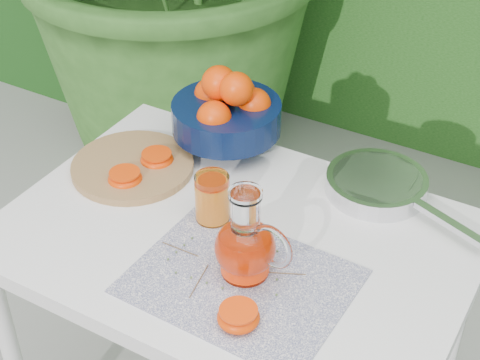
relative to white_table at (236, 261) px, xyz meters
The scene contains 9 objects.
white_table is the anchor object (origin of this frame).
placemat 0.17m from the white_table, 55.63° to the right, with size 0.43×0.33×0.00m, color #0D174D.
cutting_board 0.36m from the white_table, 166.33° to the left, with size 0.30×0.30×0.02m, color olive.
fruit_bowl 0.40m from the white_table, 123.45° to the left, with size 0.29×0.29×0.22m.
juice_pitcher 0.20m from the white_table, 49.96° to the right, with size 0.18×0.14×0.20m.
juice_tumbler 0.16m from the white_table, 166.07° to the left, with size 0.08×0.08×0.11m.
saute_pan 0.37m from the white_table, 54.18° to the left, with size 0.43×0.30×0.04m.
orange_halves 0.19m from the white_table, behind, with size 0.55×0.45×0.04m.
thyme_sprigs 0.15m from the white_table, 74.52° to the right, with size 0.31×0.21×0.01m.
Camera 1 is at (0.56, -1.08, 1.78)m, focal length 55.00 mm.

